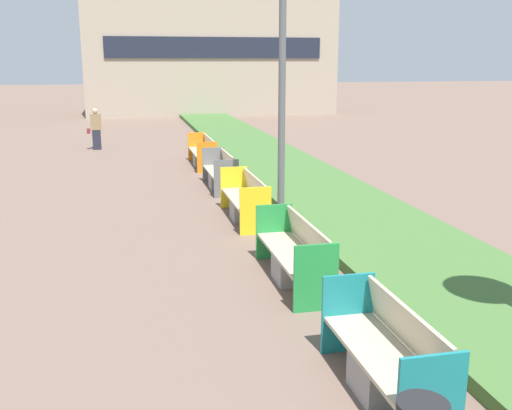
{
  "coord_description": "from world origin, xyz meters",
  "views": [
    {
      "loc": [
        -1.51,
        1.8,
        3.3
      ],
      "look_at": [
        0.9,
        12.64,
        0.6
      ],
      "focal_mm": 42.0,
      "sensor_mm": 36.0,
      "label": 1
    }
  ],
  "objects_px": {
    "bench_teal_frame": "(386,362)",
    "street_lamp_post": "(283,33)",
    "bench_green_frame": "(295,258)",
    "pedestrian_walking": "(96,129)",
    "bench_grey_frame": "(221,175)",
    "bench_orange_frame": "(203,154)",
    "bench_yellow_frame": "(246,202)"
  },
  "relations": [
    {
      "from": "bench_green_frame",
      "to": "bench_orange_frame",
      "type": "height_order",
      "value": "same"
    },
    {
      "from": "bench_grey_frame",
      "to": "street_lamp_post",
      "type": "bearing_deg",
      "value": -80.89
    },
    {
      "from": "bench_yellow_frame",
      "to": "bench_orange_frame",
      "type": "xyz_separation_m",
      "value": [
        0.0,
        6.74,
        0.0
      ]
    },
    {
      "from": "bench_yellow_frame",
      "to": "bench_grey_frame",
      "type": "relative_size",
      "value": 1.07
    },
    {
      "from": "pedestrian_walking",
      "to": "bench_teal_frame",
      "type": "bearing_deg",
      "value": -79.31
    },
    {
      "from": "bench_grey_frame",
      "to": "bench_orange_frame",
      "type": "relative_size",
      "value": 0.88
    },
    {
      "from": "street_lamp_post",
      "to": "pedestrian_walking",
      "type": "distance_m",
      "value": 12.87
    },
    {
      "from": "bench_teal_frame",
      "to": "bench_grey_frame",
      "type": "distance_m",
      "value": 10.22
    },
    {
      "from": "pedestrian_walking",
      "to": "bench_green_frame",
      "type": "bearing_deg",
      "value": -77.03
    },
    {
      "from": "bench_grey_frame",
      "to": "street_lamp_post",
      "type": "height_order",
      "value": "street_lamp_post"
    },
    {
      "from": "bench_orange_frame",
      "to": "bench_yellow_frame",
      "type": "bearing_deg",
      "value": -90.01
    },
    {
      "from": "bench_yellow_frame",
      "to": "street_lamp_post",
      "type": "height_order",
      "value": "street_lamp_post"
    },
    {
      "from": "bench_yellow_frame",
      "to": "pedestrian_walking",
      "type": "relative_size",
      "value": 1.5
    },
    {
      "from": "street_lamp_post",
      "to": "bench_yellow_frame",
      "type": "bearing_deg",
      "value": 136.01
    },
    {
      "from": "bench_teal_frame",
      "to": "street_lamp_post",
      "type": "relative_size",
      "value": 0.29
    },
    {
      "from": "bench_grey_frame",
      "to": "bench_yellow_frame",
      "type": "bearing_deg",
      "value": -89.97
    },
    {
      "from": "bench_grey_frame",
      "to": "bench_green_frame",
      "type": "bearing_deg",
      "value": -89.98
    },
    {
      "from": "bench_orange_frame",
      "to": "street_lamp_post",
      "type": "height_order",
      "value": "street_lamp_post"
    },
    {
      "from": "bench_grey_frame",
      "to": "bench_orange_frame",
      "type": "distance_m",
      "value": 3.51
    },
    {
      "from": "bench_yellow_frame",
      "to": "bench_grey_frame",
      "type": "distance_m",
      "value": 3.22
    },
    {
      "from": "bench_teal_frame",
      "to": "bench_yellow_frame",
      "type": "height_order",
      "value": "same"
    },
    {
      "from": "bench_teal_frame",
      "to": "bench_grey_frame",
      "type": "height_order",
      "value": "same"
    },
    {
      "from": "bench_green_frame",
      "to": "pedestrian_walking",
      "type": "height_order",
      "value": "pedestrian_walking"
    },
    {
      "from": "bench_green_frame",
      "to": "pedestrian_walking",
      "type": "bearing_deg",
      "value": 102.97
    },
    {
      "from": "bench_yellow_frame",
      "to": "street_lamp_post",
      "type": "bearing_deg",
      "value": -43.99
    },
    {
      "from": "bench_green_frame",
      "to": "street_lamp_post",
      "type": "relative_size",
      "value": 0.34
    },
    {
      "from": "bench_grey_frame",
      "to": "pedestrian_walking",
      "type": "distance_m",
      "value": 8.74
    },
    {
      "from": "bench_grey_frame",
      "to": "bench_orange_frame",
      "type": "height_order",
      "value": "same"
    },
    {
      "from": "bench_teal_frame",
      "to": "bench_green_frame",
      "type": "xyz_separation_m",
      "value": [
        0.0,
        3.27,
        0.01
      ]
    },
    {
      "from": "bench_teal_frame",
      "to": "pedestrian_walking",
      "type": "height_order",
      "value": "pedestrian_walking"
    },
    {
      "from": "bench_green_frame",
      "to": "bench_orange_frame",
      "type": "xyz_separation_m",
      "value": [
        0.0,
        10.46,
        0.0
      ]
    },
    {
      "from": "street_lamp_post",
      "to": "pedestrian_walking",
      "type": "bearing_deg",
      "value": 108.92
    }
  ]
}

